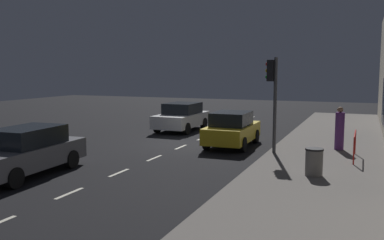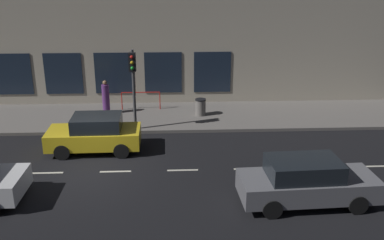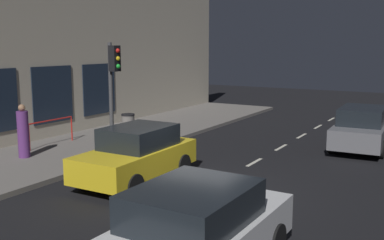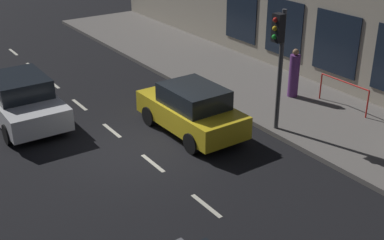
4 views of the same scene
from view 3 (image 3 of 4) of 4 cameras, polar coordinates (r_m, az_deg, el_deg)
ground_plane at (r=12.11m, az=1.17°, el=-9.09°), size 60.00×60.00×0.00m
sidewalk at (r=15.99m, az=-18.79°, el=-4.75°), size 4.50×32.00×0.15m
lane_centre_line at (r=12.95m, az=3.37°, el=-7.86°), size 0.12×27.20×0.01m
traffic_light at (r=15.13m, az=-9.95°, el=5.23°), size 0.48×0.32×3.80m
parked_car_0 at (r=18.13m, az=20.73°, el=-0.92°), size 2.00×4.58×1.58m
parked_car_1 at (r=12.94m, az=-6.98°, el=-4.32°), size 1.88×3.91×1.58m
parked_car_2 at (r=7.72m, az=0.57°, el=-13.81°), size 2.02×4.12×1.58m
pedestrian_0 at (r=15.98m, az=-20.57°, el=-1.55°), size 0.40×0.40×1.79m
trash_bin at (r=19.15m, az=-8.08°, el=-0.51°), size 0.56×0.56×0.87m
red_railing at (r=17.60m, az=-17.38°, el=-0.77°), size 0.05×2.10×0.97m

